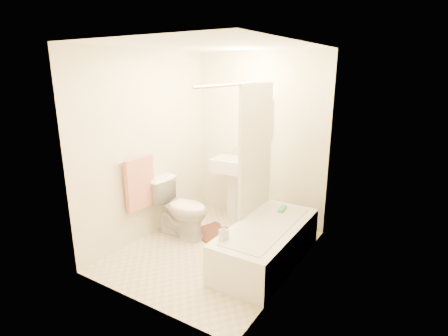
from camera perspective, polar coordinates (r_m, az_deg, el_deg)
The scene contains 17 objects.
floor at distance 4.43m, azimuth -1.76°, elevation -13.31°, with size 2.40×2.40×0.00m, color beige.
ceiling at distance 3.89m, azimuth -2.07°, elevation 19.41°, with size 2.40×2.40×0.00m, color white.
wall_back at distance 5.01m, azimuth 5.77°, elevation 4.69°, with size 2.00×0.02×2.40m, color beige.
wall_left at distance 4.61m, azimuth -12.31°, elevation 3.46°, with size 0.02×2.40×2.40m, color beige.
wall_right at distance 3.55m, azimuth 11.65°, elevation -0.11°, with size 0.02×2.40×2.40m, color beige.
mirror at distance 4.94m, azimuth 5.77°, elevation 8.07°, with size 0.40×0.03×0.55m, color white.
curtain_rod at distance 3.81m, azimuth 2.71°, elevation 13.45°, with size 0.03×0.03×1.70m, color silver.
shower_curtain at distance 4.26m, azimuth 5.22°, elevation 3.05°, with size 0.04×0.80×1.55m, color silver.
towel_bar at distance 4.43m, azimuth -14.10°, elevation 1.53°, with size 0.02×0.02×0.60m, color silver.
towel at distance 4.50m, azimuth -13.56°, elevation -2.47°, with size 0.06×0.45×0.66m, color #CC7266.
toilet_paper at distance 4.77m, azimuth -10.36°, elevation -2.23°, with size 0.12×0.12×0.11m, color white.
toilet at distance 4.68m, azimuth -7.09°, elevation -6.56°, with size 0.44×0.78×0.77m, color white.
sink at distance 5.11m, azimuth 1.30°, elevation -3.03°, with size 0.52×0.42×1.02m, color white, non-canonical shape.
bathtub at distance 4.15m, azimuth 7.00°, elevation -12.12°, with size 0.69×1.57×0.44m, color white, non-canonical shape.
bath_mat at distance 4.79m, azimuth -1.26°, elevation -10.80°, with size 0.65×0.49×0.02m, color #532A1B.
soap_bottle at distance 3.67m, azimuth -0.05°, elevation -10.45°, with size 0.08×0.08×0.17m, color silver.
scrub_brush at distance 4.47m, azimuth 9.48°, elevation -6.66°, with size 0.06×0.21×0.04m, color #40B462.
Camera 1 is at (2.16, -3.22, 2.14)m, focal length 28.00 mm.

